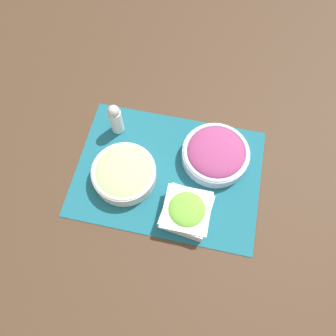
% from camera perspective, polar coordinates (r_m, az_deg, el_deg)
% --- Properties ---
extents(ground_plane, '(3.00, 3.00, 0.00)m').
position_cam_1_polar(ground_plane, '(0.97, 0.00, -0.83)').
color(ground_plane, '#422D1E').
extents(placemat, '(0.54, 0.39, 0.00)m').
position_cam_1_polar(placemat, '(0.96, 0.00, -0.78)').
color(placemat, '#195B6B').
rests_on(placemat, ground_plane).
extents(lettuce_bowl, '(0.14, 0.14, 0.06)m').
position_cam_1_polar(lettuce_bowl, '(0.89, 3.25, -7.51)').
color(lettuce_bowl, white).
rests_on(lettuce_bowl, placemat).
extents(onion_bowl, '(0.20, 0.20, 0.06)m').
position_cam_1_polar(onion_bowl, '(0.96, 8.29, 2.53)').
color(onion_bowl, silver).
rests_on(onion_bowl, placemat).
extents(cucumber_bowl, '(0.18, 0.18, 0.06)m').
position_cam_1_polar(cucumber_bowl, '(0.93, -7.68, -0.83)').
color(cucumber_bowl, silver).
rests_on(cucumber_bowl, placemat).
extents(pepper_shaker, '(0.04, 0.04, 0.12)m').
position_cam_1_polar(pepper_shaker, '(0.99, -9.11, 8.48)').
color(pepper_shaker, silver).
rests_on(pepper_shaker, placemat).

